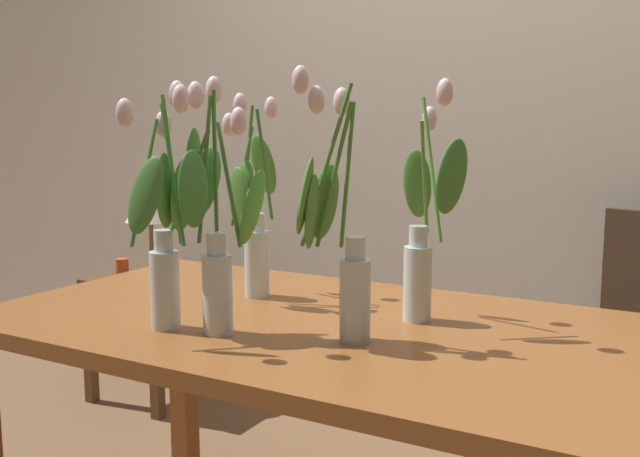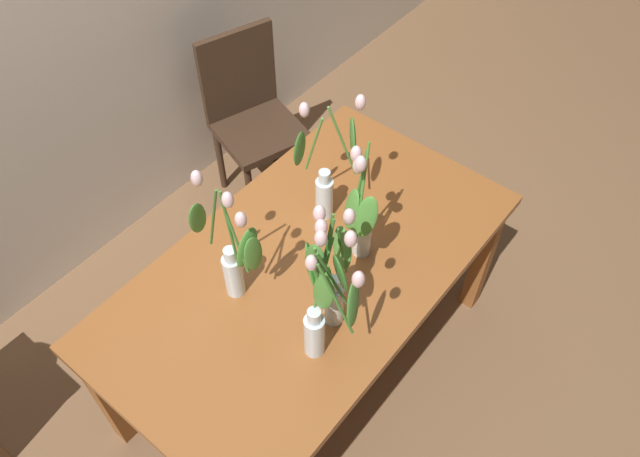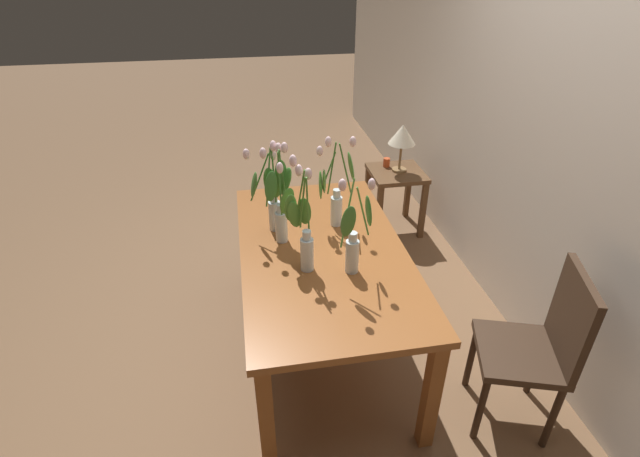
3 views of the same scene
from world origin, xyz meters
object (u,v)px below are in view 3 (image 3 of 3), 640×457
(tulip_vase_0, at_px, (303,232))
(table_lamp, at_px, (402,136))
(dining_table, at_px, (323,262))
(tulip_vase_3, at_px, (280,203))
(tulip_vase_1, at_px, (271,199))
(side_table, at_px, (396,184))
(pillar_candle, at_px, (387,162))
(tulip_vase_4, at_px, (335,194))
(dining_chair, at_px, (539,343))
(tulip_vase_2, at_px, (354,241))

(tulip_vase_0, xyz_separation_m, table_lamp, (-1.47, 1.02, -0.09))
(dining_table, distance_m, tulip_vase_3, 0.41)
(tulip_vase_1, bearing_deg, tulip_vase_3, 26.94)
(side_table, height_order, pillar_candle, pillar_candle)
(tulip_vase_4, xyz_separation_m, table_lamp, (-1.08, 0.78, -0.09))
(table_lamp, bearing_deg, tulip_vase_0, -34.75)
(tulip_vase_4, height_order, dining_chair, tulip_vase_4)
(tulip_vase_3, bearing_deg, table_lamp, 137.11)
(dining_chair, bearing_deg, tulip_vase_1, -127.05)
(table_lamp, bearing_deg, side_table, -68.84)
(pillar_candle, bearing_deg, tulip_vase_1, -41.42)
(tulip_vase_3, xyz_separation_m, pillar_candle, (-1.29, 1.02, -0.38))
(tulip_vase_1, relative_size, side_table, 1.02)
(tulip_vase_4, bearing_deg, dining_chair, 41.84)
(tulip_vase_0, xyz_separation_m, tulip_vase_3, (-0.28, -0.08, 0.02))
(tulip_vase_0, xyz_separation_m, pillar_candle, (-1.57, 0.94, -0.36))
(tulip_vase_1, distance_m, side_table, 1.65)
(tulip_vase_0, bearing_deg, dining_chair, 63.25)
(tulip_vase_0, relative_size, tulip_vase_1, 1.05)
(dining_table, height_order, tulip_vase_3, tulip_vase_3)
(tulip_vase_3, bearing_deg, tulip_vase_1, -153.06)
(tulip_vase_2, distance_m, table_lamp, 1.75)
(tulip_vase_2, xyz_separation_m, dining_chair, (0.44, 0.83, -0.40))
(tulip_vase_1, bearing_deg, pillar_candle, 138.58)
(pillar_candle, bearing_deg, tulip_vase_3, -38.42)
(tulip_vase_0, height_order, table_lamp, tulip_vase_0)
(tulip_vase_0, height_order, dining_chair, tulip_vase_0)
(tulip_vase_2, height_order, dining_chair, tulip_vase_2)
(tulip_vase_3, bearing_deg, tulip_vase_4, 108.00)
(dining_table, height_order, tulip_vase_0, tulip_vase_0)
(tulip_vase_2, bearing_deg, table_lamp, 153.55)
(tulip_vase_2, bearing_deg, side_table, 154.03)
(tulip_vase_1, distance_m, pillar_candle, 1.65)
(tulip_vase_0, distance_m, tulip_vase_2, 0.26)
(table_lamp, bearing_deg, dining_table, -33.88)
(tulip_vase_1, bearing_deg, table_lamp, 133.97)
(tulip_vase_1, xyz_separation_m, tulip_vase_2, (0.46, 0.36, -0.03))
(tulip_vase_4, bearing_deg, table_lamp, 144.28)
(tulip_vase_0, relative_size, table_lamp, 1.48)
(side_table, bearing_deg, pillar_candle, -151.37)
(tulip_vase_3, relative_size, table_lamp, 1.44)
(tulip_vase_0, distance_m, tulip_vase_3, 0.29)
(dining_chair, xyz_separation_m, table_lamp, (-2.00, -0.05, 0.33))
(side_table, bearing_deg, dining_table, -33.44)
(dining_chair, relative_size, table_lamp, 2.34)
(tulip_vase_3, distance_m, table_lamp, 1.62)
(tulip_vase_3, bearing_deg, tulip_vase_2, 40.25)
(dining_table, xyz_separation_m, tulip_vase_1, (-0.23, -0.25, 0.31))
(tulip_vase_1, height_order, side_table, tulip_vase_1)
(tulip_vase_4, xyz_separation_m, side_table, (-1.07, 0.76, -0.51))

